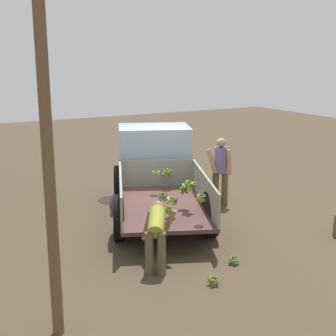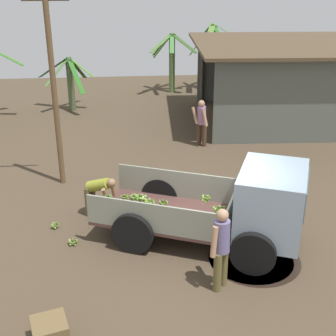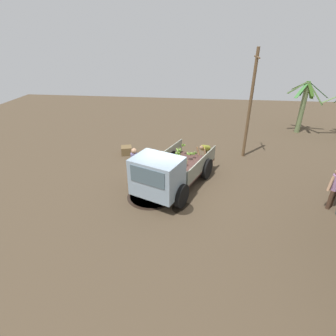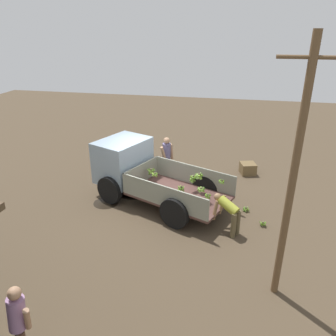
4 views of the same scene
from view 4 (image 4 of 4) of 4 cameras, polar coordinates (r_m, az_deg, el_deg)
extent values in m
plane|color=#493B2A|center=(11.59, -3.12, -5.48)|extent=(36.00, 36.00, 0.00)
cylinder|color=black|center=(12.48, -5.39, -3.29)|extent=(2.01, 2.01, 0.01)
cylinder|color=black|center=(12.44, -5.08, -3.37)|extent=(1.86, 1.86, 0.01)
cylinder|color=black|center=(11.55, -10.75, -5.98)|extent=(0.86, 0.86, 0.01)
cube|color=#4E312C|center=(10.76, 1.90, -4.73)|extent=(3.63, 2.95, 0.08)
cube|color=gray|center=(9.91, -0.95, -4.86)|extent=(2.92, 1.27, 0.68)
cube|color=gray|center=(11.29, 4.43, -1.20)|extent=(2.92, 1.27, 0.68)
cube|color=gray|center=(11.41, -4.64, -0.93)|extent=(0.77, 1.75, 0.68)
cube|color=#8BA0B1|center=(11.79, -7.84, 1.43)|extent=(1.98, 2.23, 1.48)
cube|color=#4C606B|center=(12.14, -10.37, 3.41)|extent=(0.60, 1.37, 0.65)
cylinder|color=black|center=(11.33, -10.13, -3.80)|extent=(0.97, 0.58, 0.96)
cylinder|color=black|center=(12.63, -4.03, -0.50)|extent=(0.97, 0.58, 0.96)
cylinder|color=black|center=(9.85, 1.14, -7.89)|extent=(0.97, 0.58, 0.96)
cylinder|color=black|center=(11.32, 6.58, -3.61)|extent=(0.97, 0.58, 0.96)
sphere|color=brown|center=(10.30, 5.83, -3.50)|extent=(0.08, 0.08, 0.08)
cylinder|color=#82B139|center=(10.27, 5.97, -3.94)|extent=(0.18, 0.13, 0.14)
cylinder|color=olive|center=(10.31, 6.14, -3.87)|extent=(0.08, 0.17, 0.15)
cylinder|color=#4D7328|center=(10.36, 6.13, -3.64)|extent=(0.16, 0.17, 0.12)
cylinder|color=olive|center=(10.38, 5.87, -3.52)|extent=(0.19, 0.05, 0.11)
cylinder|color=olive|center=(10.36, 5.52, -3.58)|extent=(0.15, 0.18, 0.11)
cylinder|color=#6AA533|center=(10.31, 5.45, -3.81)|extent=(0.11, 0.18, 0.14)
cylinder|color=#74A542|center=(10.26, 5.55, -3.84)|extent=(0.18, 0.14, 0.11)
sphere|color=brown|center=(10.92, -2.31, -0.89)|extent=(0.07, 0.07, 0.07)
cylinder|color=#78AD47|center=(10.91, -2.01, -1.17)|extent=(0.06, 0.16, 0.12)
cylinder|color=#78AB2C|center=(10.96, -2.07, -1.13)|extent=(0.12, 0.13, 0.14)
cylinder|color=olive|center=(10.98, -2.30, -1.12)|extent=(0.13, 0.06, 0.15)
cylinder|color=#6DA024|center=(10.98, -2.53, -1.01)|extent=(0.12, 0.15, 0.11)
cylinder|color=#76A430|center=(10.93, -2.66, -1.08)|extent=(0.08, 0.17, 0.09)
cylinder|color=olive|center=(10.88, -2.46, -1.21)|extent=(0.17, 0.07, 0.10)
cylinder|color=#70A127|center=(10.90, -2.19, -1.29)|extent=(0.13, 0.11, 0.15)
sphere|color=brown|center=(10.74, 4.29, -1.88)|extent=(0.07, 0.07, 0.07)
cylinder|color=#46771A|center=(10.77, 4.54, -2.17)|extent=(0.06, 0.14, 0.14)
cylinder|color=olive|center=(10.80, 4.40, -2.09)|extent=(0.14, 0.08, 0.14)
cylinder|color=olive|center=(10.80, 4.19, -2.10)|extent=(0.13, 0.10, 0.15)
cylinder|color=#50762C|center=(10.78, 3.99, -2.02)|extent=(0.09, 0.16, 0.11)
cylinder|color=#6EAC31|center=(10.73, 4.04, -2.20)|extent=(0.14, 0.13, 0.12)
cylinder|color=#547626|center=(10.72, 4.22, -2.28)|extent=(0.14, 0.05, 0.14)
cylinder|color=#518326|center=(10.71, 4.50, -2.19)|extent=(0.14, 0.14, 0.10)
sphere|color=brown|center=(10.65, 5.46, -1.08)|extent=(0.09, 0.09, 0.09)
cylinder|color=#86AD4C|center=(10.64, 5.45, -1.62)|extent=(0.17, 0.08, 0.19)
cylinder|color=#78B12C|center=(10.65, 5.65, -1.59)|extent=(0.15, 0.16, 0.19)
cylinder|color=#598C1C|center=(10.69, 5.89, -1.29)|extent=(0.12, 0.21, 0.13)
cylinder|color=olive|center=(10.73, 5.60, -1.41)|extent=(0.16, 0.12, 0.19)
cylinder|color=#78A43E|center=(10.74, 5.30, -1.15)|extent=(0.21, 0.14, 0.13)
cylinder|color=#8BB14B|center=(10.69, 5.13, -1.45)|extent=(0.06, 0.17, 0.19)
cylinder|color=#6C9F3A|center=(10.63, 5.10, -1.45)|extent=(0.17, 0.19, 0.15)
sphere|color=brown|center=(10.14, 6.99, -4.65)|extent=(0.06, 0.06, 0.06)
cylinder|color=olive|center=(10.19, 7.31, -4.82)|extent=(0.10, 0.15, 0.11)
cylinder|color=#5B7E23|center=(10.22, 7.07, -4.79)|extent=(0.15, 0.06, 0.13)
cylinder|color=olive|center=(10.21, 6.82, -4.69)|extent=(0.15, 0.11, 0.10)
cylinder|color=#597D27|center=(10.18, 6.61, -4.74)|extent=(0.07, 0.17, 0.08)
cylinder|color=#6BA42A|center=(10.15, 6.65, -4.93)|extent=(0.09, 0.15, 0.12)
cylinder|color=#61A323|center=(10.11, 6.84, -5.03)|extent=(0.16, 0.08, 0.11)
cylinder|color=#58742F|center=(10.13, 7.04, -5.09)|extent=(0.14, 0.07, 0.14)
cylinder|color=olive|center=(10.15, 7.20, -5.04)|extent=(0.08, 0.13, 0.14)
sphere|color=brown|center=(10.76, 4.45, -1.41)|extent=(0.07, 0.07, 0.07)
cylinder|color=#6FA540|center=(10.72, 4.62, -1.73)|extent=(0.16, 0.13, 0.10)
cylinder|color=#64931E|center=(10.78, 4.71, -1.73)|extent=(0.05, 0.14, 0.15)
cylinder|color=#71AC22|center=(10.82, 4.69, -1.54)|extent=(0.15, 0.14, 0.12)
cylinder|color=#76A22B|center=(10.83, 4.46, -1.63)|extent=(0.14, 0.05, 0.15)
cylinder|color=#72AD3D|center=(10.81, 4.20, -1.57)|extent=(0.12, 0.16, 0.13)
cylinder|color=#5A762D|center=(10.76, 4.12, -1.67)|extent=(0.11, 0.16, 0.11)
cylinder|color=#537518|center=(10.72, 4.25, -1.71)|extent=(0.17, 0.11, 0.10)
sphere|color=brown|center=(11.37, -2.92, -0.21)|extent=(0.09, 0.09, 0.09)
cylinder|color=#4D7819|center=(11.47, -2.84, -0.51)|extent=(0.18, 0.05, 0.21)
cylinder|color=#789B44|center=(11.45, -3.13, -0.55)|extent=(0.13, 0.17, 0.21)
cylinder|color=#4B771B|center=(11.40, -3.29, -0.62)|extent=(0.09, 0.20, 0.19)
cylinder|color=olive|center=(11.33, -3.27, -0.62)|extent=(0.21, 0.16, 0.14)
cylinder|color=olive|center=(11.35, -2.82, -0.77)|extent=(0.17, 0.13, 0.21)
cylinder|color=#53741E|center=(11.39, -2.62, -0.69)|extent=(0.06, 0.18, 0.21)
cylinder|color=#73A941|center=(11.42, -2.48, -0.44)|extent=(0.15, 0.21, 0.15)
sphere|color=#423B2B|center=(10.47, 9.36, -2.16)|extent=(0.07, 0.07, 0.07)
cylinder|color=#4B7618|center=(10.54, 9.44, -2.31)|extent=(0.14, 0.07, 0.12)
cylinder|color=olive|center=(10.53, 9.17, -2.26)|extent=(0.14, 0.11, 0.11)
cylinder|color=#4E7D19|center=(10.50, 9.02, -2.26)|extent=(0.08, 0.16, 0.09)
cylinder|color=#649C2C|center=(10.45, 9.06, -2.41)|extent=(0.12, 0.14, 0.09)
cylinder|color=olive|center=(10.43, 9.28, -2.51)|extent=(0.15, 0.05, 0.10)
cylinder|color=#85B144|center=(10.45, 9.47, -2.55)|extent=(0.13, 0.10, 0.13)
cylinder|color=#5C881C|center=(10.48, 9.62, -2.47)|extent=(0.06, 0.14, 0.12)
cylinder|color=#587A24|center=(10.51, 9.55, -2.45)|extent=(0.08, 0.12, 0.14)
sphere|color=#423C2B|center=(10.56, 2.32, -3.30)|extent=(0.07, 0.07, 0.07)
cylinder|color=#80A949|center=(10.63, 2.52, -3.60)|extent=(0.15, 0.12, 0.18)
cylinder|color=olive|center=(10.65, 2.33, -3.49)|extent=(0.17, 0.06, 0.16)
cylinder|color=olive|center=(10.63, 2.01, -3.49)|extent=(0.12, 0.18, 0.15)
cylinder|color=olive|center=(10.57, 1.92, -3.63)|extent=(0.10, 0.19, 0.14)
cylinder|color=#51732B|center=(10.55, 2.15, -3.81)|extent=(0.16, 0.09, 0.18)
cylinder|color=#5E982A|center=(10.54, 2.48, -3.81)|extent=(0.15, 0.13, 0.17)
cylinder|color=#577727|center=(10.57, 2.70, -3.67)|extent=(0.05, 0.18, 0.15)
cylinder|color=brown|center=(6.90, 20.83, -2.30)|extent=(0.16, 0.16, 5.58)
cylinder|color=brown|center=(6.31, 23.99, 17.21)|extent=(1.20, 0.07, 0.07)
cylinder|color=brown|center=(12.91, 0.14, -0.16)|extent=(0.23, 0.23, 0.85)
cylinder|color=brown|center=(12.78, -0.71, -0.42)|extent=(0.23, 0.23, 0.85)
cylinder|color=slate|center=(12.55, -0.26, 2.86)|extent=(0.46, 0.46, 0.67)
sphere|color=tan|center=(12.38, -0.23, 4.79)|extent=(0.24, 0.24, 0.24)
cylinder|color=tan|center=(12.65, 0.62, 2.87)|extent=(0.20, 0.21, 0.64)
cylinder|color=tan|center=(12.36, -0.78, 2.42)|extent=(0.27, 0.29, 0.63)
cylinder|color=brown|center=(9.64, 11.31, -9.82)|extent=(0.21, 0.21, 0.78)
cylinder|color=brown|center=(9.80, 12.02, -9.28)|extent=(0.21, 0.21, 0.78)
cylinder|color=#9A9E2F|center=(9.59, 10.47, -6.48)|extent=(0.72, 0.60, 0.48)
sphere|color=#8C6746|center=(9.71, 8.63, -4.99)|extent=(0.22, 0.22, 0.22)
cylinder|color=#8C6746|center=(9.69, 8.23, -7.28)|extent=(0.21, 0.25, 0.58)
cylinder|color=#8C6746|center=(9.98, 9.37, -6.29)|extent=(0.25, 0.32, 0.57)
cylinder|color=#9C739E|center=(6.61, -24.87, -22.01)|extent=(0.46, 0.46, 0.66)
sphere|color=tan|center=(6.33, -25.20, -19.14)|extent=(0.23, 0.23, 0.23)
cylinder|color=tan|center=(6.78, -24.25, -20.81)|extent=(0.26, 0.26, 0.61)
cylinder|color=tan|center=(6.48, -23.31, -23.00)|extent=(0.29, 0.29, 0.60)
sphere|color=brown|center=(11.12, 13.44, -6.76)|extent=(0.07, 0.07, 0.07)
cylinder|color=olive|center=(11.19, 13.39, -6.87)|extent=(0.16, 0.06, 0.14)
cylinder|color=#5C8A2F|center=(11.16, 13.12, -6.92)|extent=(0.09, 0.16, 0.13)
cylinder|color=#5F902C|center=(11.10, 13.21, -7.09)|extent=(0.15, 0.14, 0.13)
cylinder|color=olive|center=(11.10, 13.62, -7.12)|extent=(0.16, 0.13, 0.12)
cylinder|color=#80A344|center=(11.16, 13.75, -6.94)|extent=(0.08, 0.17, 0.12)
sphere|color=brown|center=(10.48, 16.23, -9.06)|extent=(0.07, 0.07, 0.07)
cylinder|color=olive|center=(10.49, 16.55, -9.29)|extent=(0.07, 0.16, 0.10)
cylinder|color=#6A9F32|center=(10.55, 16.36, -9.15)|extent=(0.15, 0.12, 0.12)
cylinder|color=olive|center=(10.53, 15.99, -9.26)|extent=(0.11, 0.12, 0.15)
cylinder|color=#547526|center=(10.46, 15.92, -9.31)|extent=(0.12, 0.15, 0.10)
cylinder|color=#4C7C1B|center=(10.45, 16.29, -9.44)|extent=(0.16, 0.07, 0.11)
cube|color=brown|center=(13.82, 13.73, -0.09)|extent=(0.72, 0.72, 0.46)
camera|label=1|loc=(8.67, 65.05, -2.89)|focal=50.00mm
camera|label=2|loc=(19.02, 10.59, 24.12)|focal=50.00mm
camera|label=3|loc=(15.35, -46.15, 18.94)|focal=28.00mm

